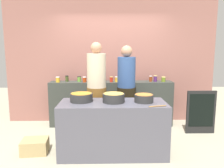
# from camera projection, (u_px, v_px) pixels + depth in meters

# --- Properties ---
(ground) EXTENTS (12.00, 12.00, 0.00)m
(ground) POSITION_uv_depth(u_px,v_px,m) (112.00, 145.00, 3.98)
(ground) COLOR #A29D85
(storefront_wall) EXTENTS (4.80, 0.12, 3.00)m
(storefront_wall) POSITION_uv_depth(u_px,v_px,m) (111.00, 57.00, 5.17)
(storefront_wall) COLOR #945E54
(storefront_wall) RESTS_ON ground
(display_shelf) EXTENTS (2.70, 0.36, 0.98)m
(display_shelf) POSITION_uv_depth(u_px,v_px,m) (111.00, 103.00, 4.99)
(display_shelf) COLOR #343833
(display_shelf) RESTS_ON ground
(prep_table) EXTENTS (1.70, 0.70, 0.86)m
(prep_table) POSITION_uv_depth(u_px,v_px,m) (113.00, 128.00, 3.62)
(prep_table) COLOR #504F5A
(prep_table) RESTS_ON ground
(preserve_jar_0) EXTENTS (0.09, 0.09, 0.12)m
(preserve_jar_0) POSITION_uv_depth(u_px,v_px,m) (58.00, 80.00, 4.81)
(preserve_jar_0) COLOR gold
(preserve_jar_0) RESTS_ON display_shelf
(preserve_jar_1) EXTENTS (0.07, 0.07, 0.13)m
(preserve_jar_1) POSITION_uv_depth(u_px,v_px,m) (67.00, 79.00, 4.92)
(preserve_jar_1) COLOR #3D4820
(preserve_jar_1) RESTS_ON display_shelf
(preserve_jar_2) EXTENTS (0.08, 0.08, 0.12)m
(preserve_jar_2) POSITION_uv_depth(u_px,v_px,m) (79.00, 79.00, 4.90)
(preserve_jar_2) COLOR #629638
(preserve_jar_2) RESTS_ON display_shelf
(preserve_jar_3) EXTENTS (0.08, 0.08, 0.12)m
(preserve_jar_3) POSITION_uv_depth(u_px,v_px,m) (85.00, 79.00, 4.82)
(preserve_jar_3) COLOR #A73612
(preserve_jar_3) RESTS_ON display_shelf
(preserve_jar_4) EXTENTS (0.09, 0.09, 0.10)m
(preserve_jar_4) POSITION_uv_depth(u_px,v_px,m) (91.00, 79.00, 4.94)
(preserve_jar_4) COLOR red
(preserve_jar_4) RESTS_ON display_shelf
(preserve_jar_5) EXTENTS (0.09, 0.09, 0.14)m
(preserve_jar_5) POSITION_uv_depth(u_px,v_px,m) (103.00, 78.00, 4.95)
(preserve_jar_5) COLOR #CA750E
(preserve_jar_5) RESTS_ON display_shelf
(preserve_jar_6) EXTENTS (0.07, 0.07, 0.12)m
(preserve_jar_6) POSITION_uv_depth(u_px,v_px,m) (111.00, 79.00, 4.85)
(preserve_jar_6) COLOR red
(preserve_jar_6) RESTS_ON display_shelf
(preserve_jar_7) EXTENTS (0.07, 0.07, 0.12)m
(preserve_jar_7) POSITION_uv_depth(u_px,v_px,m) (117.00, 79.00, 4.86)
(preserve_jar_7) COLOR gold
(preserve_jar_7) RESTS_ON display_shelf
(preserve_jar_8) EXTENTS (0.07, 0.07, 0.15)m
(preserve_jar_8) POSITION_uv_depth(u_px,v_px,m) (123.00, 78.00, 4.93)
(preserve_jar_8) COLOR #54105B
(preserve_jar_8) RESTS_ON display_shelf
(preserve_jar_9) EXTENTS (0.08, 0.08, 0.14)m
(preserve_jar_9) POSITION_uv_depth(u_px,v_px,m) (127.00, 79.00, 4.88)
(preserve_jar_9) COLOR gold
(preserve_jar_9) RESTS_ON display_shelf
(preserve_jar_10) EXTENTS (0.07, 0.07, 0.14)m
(preserve_jar_10) POSITION_uv_depth(u_px,v_px,m) (132.00, 78.00, 4.91)
(preserve_jar_10) COLOR #9A3E0F
(preserve_jar_10) RESTS_ON display_shelf
(preserve_jar_11) EXTENTS (0.07, 0.07, 0.13)m
(preserve_jar_11) POSITION_uv_depth(u_px,v_px,m) (151.00, 79.00, 4.92)
(preserve_jar_11) COLOR maroon
(preserve_jar_11) RESTS_ON display_shelf
(preserve_jar_12) EXTENTS (0.08, 0.08, 0.13)m
(preserve_jar_12) POSITION_uv_depth(u_px,v_px,m) (155.00, 79.00, 4.91)
(preserve_jar_12) COLOR #4A2460
(preserve_jar_12) RESTS_ON display_shelf
(preserve_jar_13) EXTENTS (0.09, 0.09, 0.11)m
(preserve_jar_13) POSITION_uv_depth(u_px,v_px,m) (163.00, 79.00, 4.89)
(preserve_jar_13) COLOR olive
(preserve_jar_13) RESTS_ON display_shelf
(cooking_pot_left) EXTENTS (0.36, 0.36, 0.14)m
(cooking_pot_left) POSITION_uv_depth(u_px,v_px,m) (81.00, 97.00, 3.60)
(cooking_pot_left) COLOR #2D2D2D
(cooking_pot_left) RESTS_ON prep_table
(cooking_pot_center) EXTENTS (0.35, 0.35, 0.14)m
(cooking_pot_center) POSITION_uv_depth(u_px,v_px,m) (114.00, 98.00, 3.56)
(cooking_pot_center) COLOR #2D2D2D
(cooking_pot_center) RESTS_ON prep_table
(cooking_pot_right) EXTENTS (0.30, 0.30, 0.13)m
(cooking_pot_right) POSITION_uv_depth(u_px,v_px,m) (144.00, 98.00, 3.56)
(cooking_pot_right) COLOR #2D2D2D
(cooking_pot_right) RESTS_ON prep_table
(wooden_spoon) EXTENTS (0.27, 0.08, 0.02)m
(wooden_spoon) POSITION_uv_depth(u_px,v_px,m) (157.00, 106.00, 3.28)
(wooden_spoon) COLOR #9E703D
(wooden_spoon) RESTS_ON prep_table
(cook_with_tongs) EXTENTS (0.36, 0.36, 1.82)m
(cook_with_tongs) POSITION_uv_depth(u_px,v_px,m) (97.00, 96.00, 4.12)
(cook_with_tongs) COLOR brown
(cook_with_tongs) RESTS_ON ground
(cook_in_cap) EXTENTS (0.36, 0.36, 1.76)m
(cook_in_cap) POSITION_uv_depth(u_px,v_px,m) (126.00, 95.00, 4.39)
(cook_in_cap) COLOR black
(cook_in_cap) RESTS_ON ground
(bread_crate) EXTENTS (0.44, 0.38, 0.23)m
(bread_crate) POSITION_uv_depth(u_px,v_px,m) (35.00, 146.00, 3.67)
(bread_crate) COLOR tan
(bread_crate) RESTS_ON ground
(chalkboard_sign) EXTENTS (0.58, 0.05, 0.88)m
(chalkboard_sign) POSITION_uv_depth(u_px,v_px,m) (201.00, 112.00, 4.48)
(chalkboard_sign) COLOR black
(chalkboard_sign) RESTS_ON ground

